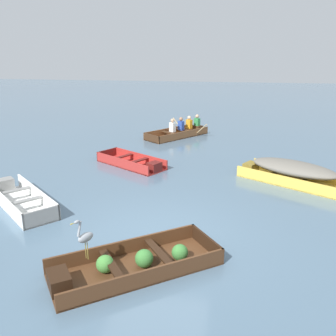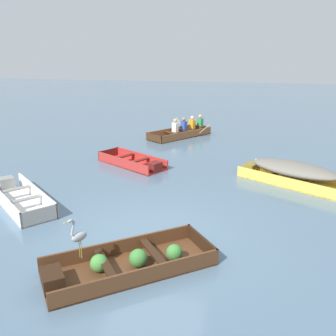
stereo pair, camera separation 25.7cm
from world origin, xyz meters
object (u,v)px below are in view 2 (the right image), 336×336
(dinghy_dark_varnish_foreground, at_px, (126,264))
(rowboat_wooden_brown_with_crew, at_px, (183,131))
(skiff_red_mid_moored, at_px, (134,163))
(skiff_yellow_near_moored, at_px, (293,171))
(heron_on_dinghy, at_px, (79,236))
(skiff_white_far_moored, at_px, (19,198))

(dinghy_dark_varnish_foreground, xyz_separation_m, rowboat_wooden_brown_with_crew, (-0.56, 11.57, 0.09))
(skiff_red_mid_moored, bearing_deg, skiff_yellow_near_moored, -8.94)
(skiff_red_mid_moored, bearing_deg, heron_on_dinghy, -82.88)
(skiff_yellow_near_moored, distance_m, skiff_red_mid_moored, 5.48)
(skiff_red_mid_moored, distance_m, rowboat_wooden_brown_with_crew, 5.18)
(skiff_yellow_near_moored, distance_m, skiff_white_far_moored, 8.22)
(rowboat_wooden_brown_with_crew, relative_size, heron_on_dinghy, 3.82)
(skiff_red_mid_moored, bearing_deg, rowboat_wooden_brown_with_crew, 78.11)
(dinghy_dark_varnish_foreground, relative_size, skiff_red_mid_moored, 1.20)
(rowboat_wooden_brown_with_crew, height_order, heron_on_dinghy, heron_on_dinghy)
(dinghy_dark_varnish_foreground, distance_m, skiff_red_mid_moored, 6.70)
(skiff_yellow_near_moored, relative_size, heron_on_dinghy, 4.15)
(skiff_white_far_moored, height_order, heron_on_dinghy, heron_on_dinghy)
(dinghy_dark_varnish_foreground, xyz_separation_m, skiff_yellow_near_moored, (3.79, 5.65, 0.26))
(dinghy_dark_varnish_foreground, distance_m, heron_on_dinghy, 1.12)
(dinghy_dark_varnish_foreground, relative_size, skiff_white_far_moored, 1.17)
(dinghy_dark_varnish_foreground, distance_m, skiff_yellow_near_moored, 6.80)
(skiff_white_far_moored, bearing_deg, skiff_yellow_near_moored, 21.52)
(skiff_yellow_near_moored, relative_size, rowboat_wooden_brown_with_crew, 1.09)
(rowboat_wooden_brown_with_crew, distance_m, heron_on_dinghy, 11.94)
(skiff_yellow_near_moored, relative_size, skiff_red_mid_moored, 1.24)
(skiff_white_far_moored, bearing_deg, dinghy_dark_varnish_foreground, -34.30)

